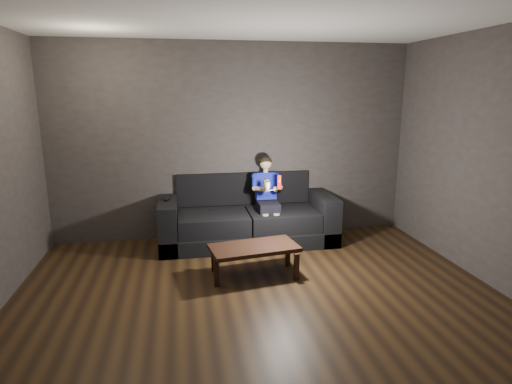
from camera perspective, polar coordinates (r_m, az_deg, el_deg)
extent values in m
plane|color=black|center=(4.05, 1.81, -17.04)|extent=(5.00, 5.00, 0.00)
cube|color=#393230|center=(6.00, -3.01, 6.68)|extent=(5.00, 0.04, 2.70)
cube|color=#393230|center=(1.37, 25.57, -19.11)|extent=(5.00, 0.04, 2.70)
cube|color=silver|center=(3.55, 2.16, 23.88)|extent=(5.00, 5.00, 0.02)
cube|color=black|center=(5.98, -1.18, -5.62)|extent=(2.37, 1.02, 0.20)
cube|color=black|center=(5.76, -5.71, -4.08)|extent=(0.93, 0.72, 0.25)
cube|color=black|center=(5.90, 3.54, -3.61)|extent=(0.93, 0.72, 0.25)
cube|color=black|center=(6.19, -1.77, 0.65)|extent=(1.90, 0.24, 0.46)
cube|color=black|center=(5.85, -11.60, -4.06)|extent=(0.24, 1.02, 0.65)
cube|color=black|center=(6.16, 8.68, -3.05)|extent=(0.24, 1.02, 0.65)
cube|color=black|center=(5.78, 1.63, -1.98)|extent=(0.28, 0.35, 0.13)
cube|color=#0224A3|center=(5.90, 1.28, 0.83)|extent=(0.28, 0.20, 0.39)
cube|color=#F6C500|center=(5.81, 1.44, 1.19)|extent=(0.08, 0.08, 0.09)
cube|color=#CF2142|center=(5.81, 1.45, 1.18)|extent=(0.06, 0.06, 0.06)
cylinder|color=#DBB58C|center=(5.86, 1.30, 2.86)|extent=(0.06, 0.06, 0.06)
sphere|color=#DBB58C|center=(5.84, 1.30, 3.88)|extent=(0.17, 0.17, 0.17)
ellipsoid|color=black|center=(5.84, 1.28, 4.07)|extent=(0.18, 0.18, 0.15)
cylinder|color=#0224A3|center=(5.80, -0.25, 1.30)|extent=(0.07, 0.21, 0.18)
cylinder|color=#0224A3|center=(5.86, 3.04, 1.42)|extent=(0.07, 0.21, 0.18)
cylinder|color=#DBB58C|center=(5.67, 0.51, 0.60)|extent=(0.13, 0.22, 0.10)
cylinder|color=#DBB58C|center=(5.72, 2.97, 0.70)|extent=(0.13, 0.22, 0.10)
sphere|color=#DBB58C|center=(5.60, 1.18, 0.33)|extent=(0.08, 0.08, 0.08)
sphere|color=#DBB58C|center=(5.63, 2.66, 0.39)|extent=(0.08, 0.08, 0.08)
cylinder|color=#DBB58C|center=(5.65, 1.26, -4.50)|extent=(0.08, 0.08, 0.31)
cylinder|color=#DBB58C|center=(5.68, 2.73, -4.41)|extent=(0.08, 0.08, 0.31)
cube|color=red|center=(5.41, 3.13, 1.31)|extent=(0.06, 0.07, 0.18)
cube|color=maroon|center=(5.38, 3.19, 1.79)|extent=(0.03, 0.02, 0.03)
cylinder|color=silver|center=(5.39, 3.18, 1.14)|extent=(0.02, 0.01, 0.02)
ellipsoid|color=silver|center=(5.39, 1.59, 0.92)|extent=(0.08, 0.10, 0.15)
cylinder|color=black|center=(5.35, 1.66, 1.41)|extent=(0.03, 0.01, 0.03)
cube|color=black|center=(5.71, -11.77, -1.00)|extent=(0.07, 0.14, 0.03)
cube|color=black|center=(5.75, -11.77, -0.76)|extent=(0.02, 0.02, 0.00)
cube|color=black|center=(4.84, -0.27, -7.44)|extent=(1.04, 0.63, 0.04)
cube|color=black|center=(4.67, -5.29, -10.63)|extent=(0.05, 0.05, 0.31)
cube|color=black|center=(4.81, 5.41, -9.88)|extent=(0.05, 0.05, 0.31)
cube|color=black|center=(5.04, -5.68, -8.80)|extent=(0.05, 0.05, 0.31)
cube|color=black|center=(5.17, 4.24, -8.17)|extent=(0.05, 0.05, 0.31)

